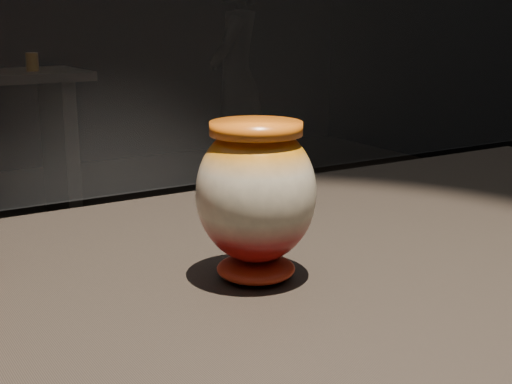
# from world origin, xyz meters

# --- Properties ---
(main_vase) EXTENTS (0.18, 0.18, 0.19)m
(main_vase) POSITION_xyz_m (0.00, -0.04, 1.01)
(main_vase) COLOR maroon
(main_vase) RESTS_ON display_plinth
(back_vase_right) EXTENTS (0.07, 0.07, 0.10)m
(back_vase_right) POSITION_xyz_m (0.64, 3.39, 0.95)
(back_vase_right) COLOR #8B5C14
(back_vase_right) RESTS_ON back_shelf
(visitor) EXTENTS (0.66, 0.66, 1.55)m
(visitor) POSITION_xyz_m (2.12, 3.63, 0.78)
(visitor) COLOR black
(visitor) RESTS_ON ground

